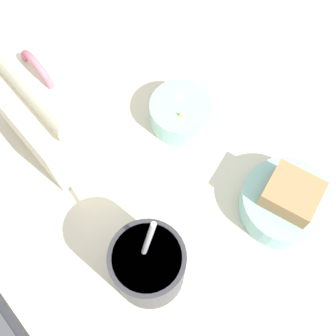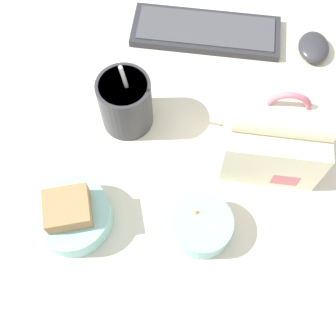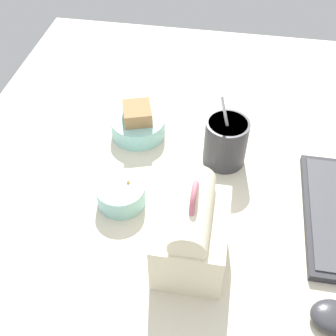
# 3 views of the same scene
# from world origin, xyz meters

# --- Properties ---
(desk_surface) EXTENTS (1.40, 1.10, 0.02)m
(desk_surface) POSITION_xyz_m (0.00, 0.00, 0.01)
(desk_surface) COLOR beige
(desk_surface) RESTS_ON ground
(keyboard) EXTENTS (0.33, 0.12, 0.02)m
(keyboard) POSITION_xyz_m (0.06, 0.35, 0.03)
(keyboard) COLOR #2D2D33
(keyboard) RESTS_ON desk_surface
(lunch_bag) EXTENTS (0.18, 0.13, 0.21)m
(lunch_bag) POSITION_xyz_m (0.21, 0.06, 0.10)
(lunch_bag) COLOR #EFE5C1
(lunch_bag) RESTS_ON desk_surface
(soup_cup) EXTENTS (0.10, 0.10, 0.20)m
(soup_cup) POSITION_xyz_m (-0.07, 0.11, 0.08)
(soup_cup) COLOR #333338
(soup_cup) RESTS_ON desk_surface
(bento_bowl_sandwich) EXTENTS (0.14, 0.14, 0.09)m
(bento_bowl_sandwich) POSITION_xyz_m (-0.13, -0.12, 0.05)
(bento_bowl_sandwich) COLOR #93D1CC
(bento_bowl_sandwich) RESTS_ON desk_surface
(bento_bowl_snacks) EXTENTS (0.11, 0.11, 0.06)m
(bento_bowl_snacks) POSITION_xyz_m (0.10, -0.10, 0.05)
(bento_bowl_snacks) COLOR #93D1CC
(bento_bowl_snacks) RESTS_ON desk_surface
(computer_mouse) EXTENTS (0.07, 0.09, 0.03)m
(computer_mouse) POSITION_xyz_m (0.30, 0.34, 0.03)
(computer_mouse) COLOR #333338
(computer_mouse) RESTS_ON desk_surface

